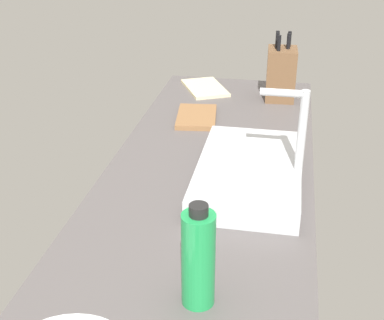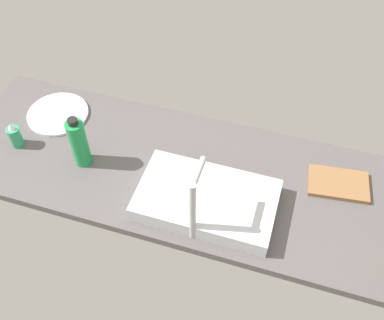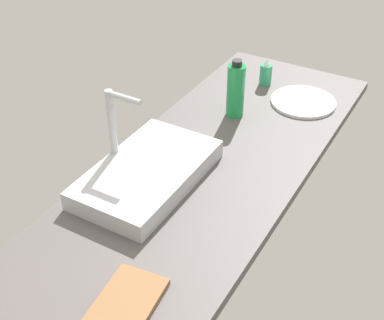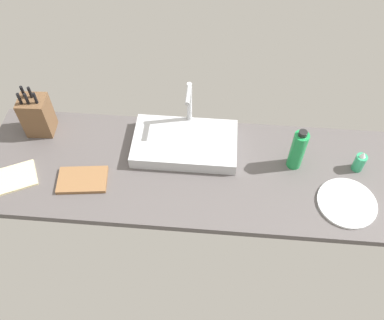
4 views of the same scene
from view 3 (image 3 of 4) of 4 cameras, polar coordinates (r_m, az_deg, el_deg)
name	(u,v)px [view 3 (image 3 of 4)]	position (r cm, az deg, el deg)	size (l,w,h in cm)	color
countertop_slab	(189,189)	(171.88, -0.31, -3.10)	(197.78, 61.62, 3.50)	#514C4C
sink_basin	(148,173)	(170.77, -4.77, -1.45)	(49.04, 28.74, 6.34)	#B7BABF
faucet	(115,126)	(170.08, -8.19, 3.67)	(5.50, 12.90, 28.95)	#B7BABF
cutting_board	(125,304)	(136.64, -7.13, -15.05)	(22.05, 14.04, 1.80)	brown
soap_bottle	(266,73)	(228.21, 7.89, 9.14)	(5.07, 5.07, 11.63)	#2D9966
water_bottle	(236,90)	(201.85, 4.68, 7.45)	(6.74, 6.74, 22.78)	#1E8E47
dinner_plate	(303,102)	(218.48, 11.79, 6.12)	(25.70, 25.70, 1.20)	white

